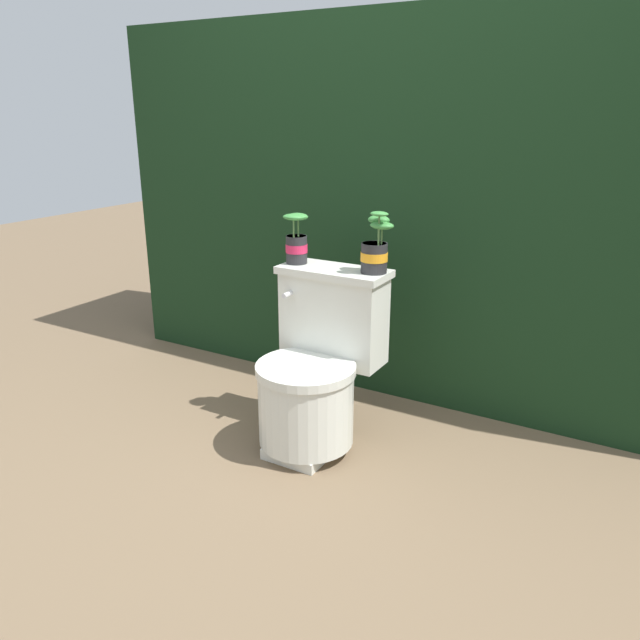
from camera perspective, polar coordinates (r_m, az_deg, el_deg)
The scene contains 5 objects.
ground_plane at distance 2.69m, azimuth -0.63°, elevation -11.38°, with size 12.00×12.00×0.00m, color brown.
hedge_backdrop at distance 3.29m, azimuth 8.74°, elevation 10.38°, with size 3.01×0.84×1.76m.
toilet at distance 2.58m, azimuth -0.33°, elevation -4.68°, with size 0.46×0.53×0.73m.
potted_plant_left at distance 2.63m, azimuth -2.17°, elevation 7.12°, with size 0.11×0.12×0.22m.
potted_plant_midleft at distance 2.48m, azimuth 5.08°, elevation 6.43°, with size 0.14×0.11×0.25m.
Camera 1 is at (1.19, -2.00, 1.35)m, focal length 35.00 mm.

